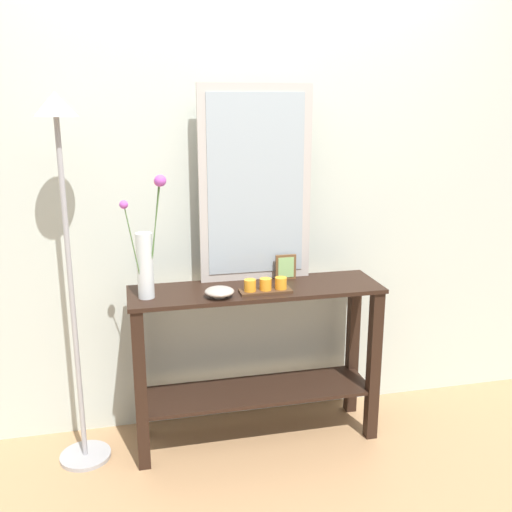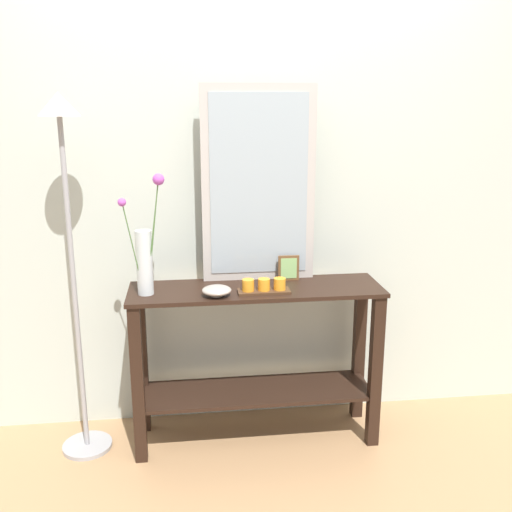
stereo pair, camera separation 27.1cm
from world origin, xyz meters
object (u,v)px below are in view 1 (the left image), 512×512
mirror_leaning (256,185)px  decorative_bowl (219,292)px  floor_lamp (66,224)px  picture_frame_small (286,267)px  candle_tray (265,287)px  tall_vase_left (146,255)px  console_table (256,347)px

mirror_leaning → decorative_bowl: mirror_leaning is taller
decorative_bowl → floor_lamp: bearing=171.0°
mirror_leaning → picture_frame_small: mirror_leaning is taller
candle_tray → floor_lamp: size_ratio=0.14×
decorative_bowl → mirror_leaning: bearing=47.5°
tall_vase_left → floor_lamp: floor_lamp is taller
candle_tray → decorative_bowl: candle_tray is taller
console_table → decorative_bowl: 0.40m
console_table → decorative_bowl: size_ratio=9.00×
picture_frame_small → decorative_bowl: 0.42m
mirror_leaning → candle_tray: mirror_leaning is taller
picture_frame_small → floor_lamp: size_ratio=0.07×
console_table → tall_vase_left: bearing=-176.0°
mirror_leaning → decorative_bowl: (-0.22, -0.24, -0.45)m
console_table → tall_vase_left: (-0.51, -0.04, 0.51)m
candle_tray → mirror_leaning: bearing=89.1°
tall_vase_left → picture_frame_small: tall_vase_left is taller
console_table → decorative_bowl: decorative_bowl is taller
decorative_bowl → floor_lamp: 0.73m
tall_vase_left → candle_tray: (0.54, -0.04, -0.17)m
console_table → mirror_leaning: 0.80m
console_table → picture_frame_small: 0.42m
decorative_bowl → console_table: bearing=27.7°
console_table → floor_lamp: size_ratio=0.71×
candle_tray → decorative_bowl: (-0.22, -0.02, -0.00)m
picture_frame_small → mirror_leaning: bearing=163.1°
console_table → mirror_leaning: (0.03, 0.14, 0.78)m
console_table → mirror_leaning: bearing=77.9°
floor_lamp → decorative_bowl: bearing=-9.0°
tall_vase_left → picture_frame_small: bearing=11.1°
mirror_leaning → candle_tray: 0.50m
candle_tray → decorative_bowl: size_ratio=1.81×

